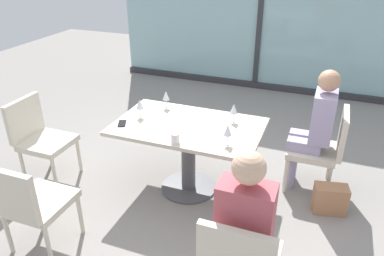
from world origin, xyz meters
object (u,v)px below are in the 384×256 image
(person_front_right, at_px, (246,225))
(wine_glass_3, at_px, (234,109))
(cell_phone_on_table, at_px, (122,123))
(chair_far_right, at_px, (323,145))
(wine_glass_2, at_px, (140,104))
(dining_table_main, at_px, (188,141))
(chair_front_left, at_px, (30,202))
(handbag_0, at_px, (330,199))
(wine_glass_0, at_px, (166,96))
(person_far_right, at_px, (315,125))
(chair_side_end, at_px, (39,135))
(coffee_cup, at_px, (175,138))
(wine_glass_1, at_px, (228,131))

(person_front_right, height_order, wine_glass_3, person_front_right)
(cell_phone_on_table, bearing_deg, chair_far_right, -3.67)
(wine_glass_2, height_order, cell_phone_on_table, wine_glass_2)
(dining_table_main, height_order, chair_front_left, chair_front_left)
(chair_front_left, distance_m, wine_glass_2, 1.33)
(chair_front_left, relative_size, handbag_0, 2.90)
(dining_table_main, height_order, cell_phone_on_table, cell_phone_on_table)
(chair_far_right, height_order, chair_front_left, same)
(chair_front_left, relative_size, wine_glass_0, 4.70)
(dining_table_main, bearing_deg, cell_phone_on_table, -161.30)
(wine_glass_2, bearing_deg, wine_glass_0, 64.06)
(wine_glass_2, distance_m, wine_glass_3, 0.91)
(dining_table_main, xyz_separation_m, wine_glass_0, (-0.36, 0.30, 0.31))
(person_far_right, relative_size, wine_glass_3, 6.81)
(dining_table_main, relative_size, wine_glass_0, 7.53)
(handbag_0, bearing_deg, wine_glass_2, 172.02)
(chair_side_end, relative_size, person_far_right, 0.69)
(coffee_cup, relative_size, cell_phone_on_table, 0.62)
(chair_side_end, relative_size, wine_glass_1, 4.70)
(dining_table_main, distance_m, person_far_right, 1.23)
(chair_front_left, bearing_deg, wine_glass_0, 73.08)
(chair_front_left, bearing_deg, person_far_right, 41.42)
(chair_far_right, relative_size, person_front_right, 0.69)
(dining_table_main, height_order, chair_side_end, chair_side_end)
(person_far_right, distance_m, wine_glass_2, 1.71)
(wine_glass_0, xyz_separation_m, cell_phone_on_table, (-0.24, -0.50, -0.13))
(dining_table_main, xyz_separation_m, chair_far_right, (1.23, 0.49, -0.06))
(dining_table_main, bearing_deg, coffee_cup, -86.63)
(person_far_right, bearing_deg, handbag_0, -55.76)
(handbag_0, bearing_deg, wine_glass_3, 162.74)
(person_far_right, height_order, wine_glass_1, person_far_right)
(wine_glass_0, xyz_separation_m, coffee_cup, (0.38, -0.66, -0.09))
(chair_front_left, bearing_deg, dining_table_main, 56.10)
(dining_table_main, xyz_separation_m, chair_side_end, (-1.53, -0.33, -0.06))
(chair_front_left, relative_size, wine_glass_2, 4.70)
(cell_phone_on_table, xyz_separation_m, handbag_0, (1.97, 0.33, -0.59))
(person_front_right, bearing_deg, wine_glass_3, 108.54)
(chair_front_left, distance_m, person_front_right, 1.68)
(wine_glass_0, distance_m, wine_glass_3, 0.75)
(chair_front_left, distance_m, wine_glass_1, 1.67)
(coffee_cup, distance_m, handbag_0, 1.57)
(person_far_right, distance_m, wine_glass_0, 1.51)
(dining_table_main, relative_size, person_far_right, 1.11)
(chair_front_left, relative_size, wine_glass_3, 4.70)
(dining_table_main, xyz_separation_m, person_front_right, (0.83, -1.13, 0.15))
(person_front_right, bearing_deg, chair_front_left, -176.24)
(cell_phone_on_table, bearing_deg, chair_front_left, -126.96)
(person_far_right, bearing_deg, cell_phone_on_table, -158.16)
(wine_glass_1, relative_size, cell_phone_on_table, 1.28)
(chair_front_left, height_order, wine_glass_1, wine_glass_1)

